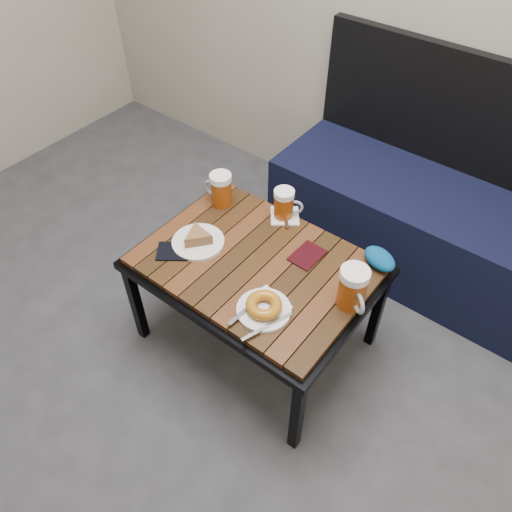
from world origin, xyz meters
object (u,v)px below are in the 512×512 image
Objects in this scene: bench at (429,222)px; beer_mug_left at (221,189)px; plate_pie at (198,239)px; plate_bagel at (264,307)px; knit_pouch at (380,259)px; cafe_table at (256,270)px; beer_mug_centre at (284,204)px; beer_mug_right at (353,288)px; passport_burgundy at (307,255)px; passport_navy at (175,251)px.

bench is 10.10× the size of beer_mug_left.
plate_bagel is at bearing -15.12° from plate_pie.
plate_pie is 1.50× the size of knit_pouch.
bench is at bearing 90.42° from knit_pouch.
beer_mug_centre is (-0.06, 0.26, 0.11)m from cafe_table.
beer_mug_centre is 0.65× the size of plate_pie.
beer_mug_left is 0.90× the size of beer_mug_right.
cafe_table is 0.44m from knit_pouch.
knit_pouch is (-0.01, 0.22, -0.05)m from beer_mug_right.
passport_burgundy is at bearing 170.12° from beer_mug_left.
beer_mug_centre is (0.25, 0.09, -0.01)m from beer_mug_left.
beer_mug_right is at bearing 9.45° from plate_pie.
bench is 0.82m from beer_mug_right.
passport_burgundy reaches higher than cafe_table.
passport_navy is at bearing -147.01° from knit_pouch.
beer_mug_right is 0.79× the size of plate_pie.
cafe_table is 0.29m from beer_mug_centre.
beer_mug_centre reaches higher than cafe_table.
bench is 0.74m from beer_mug_centre.
passport_burgundy is at bearing 88.28° from passport_navy.
beer_mug_centre is 0.36m from plate_pie.
cafe_table is at bearing 145.92° from beer_mug_left.
bench is 10.71× the size of passport_navy.
passport_burgundy is 0.26m from knit_pouch.
beer_mug_right is (0.42, -0.22, 0.01)m from beer_mug_centre.
beer_mug_centre is 0.54× the size of plate_bagel.
beer_mug_centre is 0.48m from plate_bagel.
beer_mug_centre reaches higher than plate_bagel.
beer_mug_right is 1.19× the size of knit_pouch.
plate_bagel is 0.46m from knit_pouch.
beer_mug_left reaches higher than plate_bagel.
beer_mug_centre is 0.45m from passport_navy.
knit_pouch reaches higher than passport_burgundy.
plate_bagel is (0.22, -0.42, -0.04)m from beer_mug_centre.
plate_pie is 0.41m from passport_burgundy.
passport_navy is 1.02× the size of passport_burgundy.
beer_mug_right is (0.36, 0.04, 0.12)m from cafe_table.
beer_mug_centre is at bearing -166.02° from beer_mug_left.
beer_mug_right is 0.66m from passport_navy.
plate_bagel reaches higher than cafe_table.
beer_mug_right reaches higher than plate_bagel.
knit_pouch is at bearing 28.50° from plate_pie.
cafe_table is 5.42× the size of beer_mug_right.
bench is at bearing 66.82° from cafe_table.
plate_pie is (0.08, -0.23, -0.05)m from beer_mug_left.
beer_mug_left is 1.06× the size of passport_navy.
beer_mug_right reaches higher than knit_pouch.
passport_burgundy is at bearing -107.88° from bench.
bench reaches higher than plate_pie.
plate_pie reaches higher than cafe_table.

